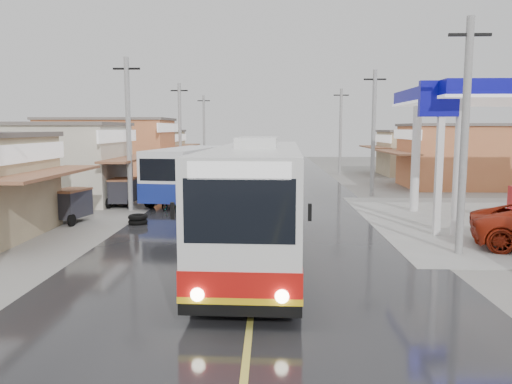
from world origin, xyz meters
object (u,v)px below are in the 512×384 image
Objects in this scene: second_bus at (187,172)px; tyre_stack at (138,219)px; tricycle_near at (70,204)px; tricycle_far at (123,191)px; cyclist at (169,198)px; coach_bus at (258,200)px.

tyre_stack is (-0.97, -7.93, -1.47)m from second_bus.
tricycle_near is 4.92m from tricycle_far.
tricycle_near is at bearing -119.11° from cyclist.
tyre_stack is at bearing -89.23° from second_bus.
cyclist is at bearing 82.33° from tyre_stack.
second_bus is 4.70× the size of tricycle_far.
second_bus is at bearing 71.86° from tricycle_near.
tricycle_far is (-7.80, 10.66, -1.05)m from coach_bus.
coach_bus is 10.65m from tricycle_near.
cyclist is 5.50m from tricycle_near.
coach_bus is 6.30× the size of tricycle_far.
coach_bus is 14.22m from second_bus.
cyclist is 0.82× the size of tricycle_near.
tricycle_far is at bearing -130.89° from second_bus.
tricycle_near is 3.31m from tyre_stack.
cyclist is 2.08× the size of tyre_stack.
second_bus reaches higher than tricycle_far.
tyre_stack is (-0.58, -4.31, -0.38)m from cyclist.
coach_bus is at bearing -63.22° from second_bus.
second_bus is 3.80m from cyclist.
second_bus is 11.03× the size of tyre_stack.
tyre_stack is at bearing -68.26° from tricycle_far.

